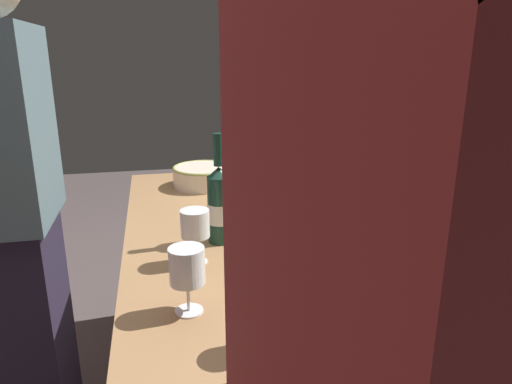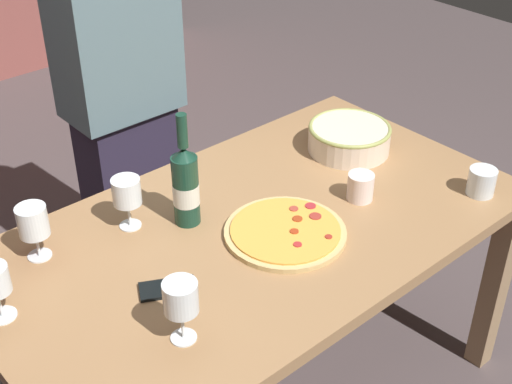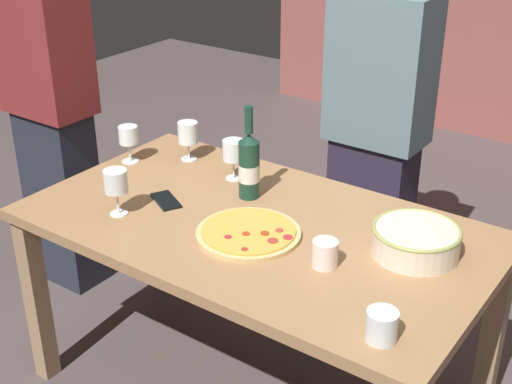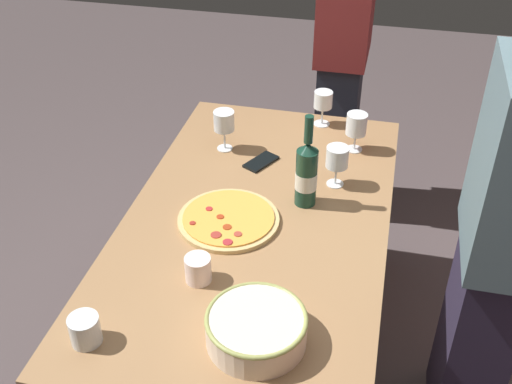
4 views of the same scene
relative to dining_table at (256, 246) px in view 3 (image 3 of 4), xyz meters
The scene contains 13 objects.
dining_table is the anchor object (origin of this frame).
pizza 0.14m from the dining_table, 69.62° to the right, with size 0.35×0.35×0.02m.
serving_bowl 0.56m from the dining_table, 13.11° to the left, with size 0.28×0.28×0.09m.
wine_bottle 0.30m from the dining_table, 132.57° to the left, with size 0.08×0.08×0.35m.
wine_glass_near_pizza 0.75m from the dining_table, behind, with size 0.08×0.08×0.15m.
wine_glass_by_bottle 0.42m from the dining_table, 139.11° to the left, with size 0.08×0.08×0.16m.
wine_glass_far_left 0.64m from the dining_table, 152.34° to the left, with size 0.08×0.08×0.16m.
wine_glass_far_right 0.53m from the dining_table, 151.89° to the right, with size 0.08×0.08×0.17m.
cup_amber 0.37m from the dining_table, 17.29° to the right, with size 0.08×0.08×0.09m, color #F4DCD3.
cup_ceramic 0.73m from the dining_table, 27.47° to the right, with size 0.09×0.09×0.09m, color white.
cell_phone 0.37m from the dining_table, behind, with size 0.07×0.14×0.01m, color black.
person_host 0.81m from the dining_table, 86.10° to the left, with size 0.40×0.24×1.64m.
person_guest_left 1.25m from the dining_table, behind, with size 0.38×0.24×1.73m.
Camera 3 is at (1.22, -1.72, 1.91)m, focal length 49.35 mm.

